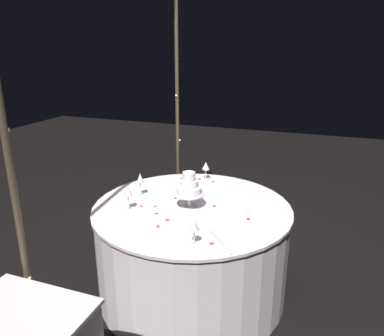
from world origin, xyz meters
The scene contains 22 objects.
ground_plane centered at (0.00, 0.00, 0.00)m, with size 12.00×12.00×0.00m, color black.
decorative_arch centered at (0.00, 0.54, 1.57)m, with size 2.16×0.06×2.42m.
main_table centered at (0.00, 0.00, 0.36)m, with size 1.45×1.45×0.73m.
tiered_cake centered at (-0.02, 0.02, 0.88)m, with size 0.22×0.22×0.27m.
wine_glass_0 centered at (0.58, 0.08, 0.85)m, with size 0.06×0.06×0.16m.
wine_glass_1 centered at (-0.21, 0.40, 0.86)m, with size 0.06×0.06×0.18m.
wine_glass_2 centered at (-0.51, -0.20, 0.84)m, with size 0.06×0.06×0.15m.
wine_glass_3 centered at (0.05, 0.45, 0.86)m, with size 0.06×0.06×0.18m.
cake_knife centered at (-0.46, -0.36, 0.73)m, with size 0.24×0.21×0.01m.
rose_petal_0 centered at (-0.27, 0.07, 0.73)m, with size 0.04×0.03×0.00m, color #E02D47.
rose_petal_1 centered at (-0.10, 0.25, 0.73)m, with size 0.03×0.02×0.00m, color #E02D47.
rose_petal_2 centered at (0.39, 0.12, 0.73)m, with size 0.03×0.02×0.00m, color #E02D47.
rose_petal_3 centered at (0.09, 0.17, 0.73)m, with size 0.03×0.02×0.00m, color #E02D47.
rose_petal_4 centered at (0.54, 0.00, 0.73)m, with size 0.03×0.02×0.00m, color #E02D47.
rose_petal_5 centered at (0.56, 0.14, 0.73)m, with size 0.04×0.03×0.00m, color #E02D47.
rose_petal_6 centered at (-0.13, 0.35, 0.73)m, with size 0.03×0.02×0.00m, color #E02D47.
rose_petal_7 centered at (-0.07, -0.43, 0.73)m, with size 0.04×0.02×0.00m, color #E02D47.
rose_petal_8 centered at (-0.21, 0.19, 0.73)m, with size 0.03×0.02×0.00m, color #E02D47.
rose_petal_9 centered at (-0.38, 0.10, 0.73)m, with size 0.03×0.02×0.00m, color #E02D47.
rose_petal_10 centered at (0.05, -0.15, 0.73)m, with size 0.03×0.02×0.00m, color #E02D47.
rose_petal_11 centered at (0.52, 0.29, 0.73)m, with size 0.03×0.02×0.00m, color #E02D47.
rose_petal_12 centered at (-0.47, -0.30, 0.73)m, with size 0.03×0.02×0.00m, color #E02D47.
Camera 1 is at (-2.34, -0.85, 1.84)m, focal length 34.74 mm.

